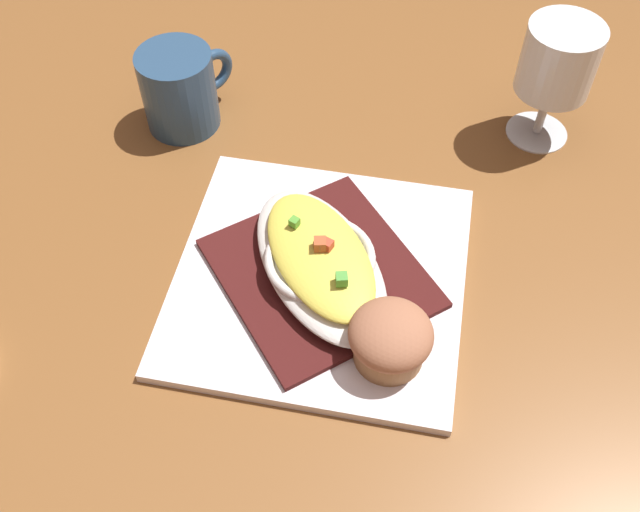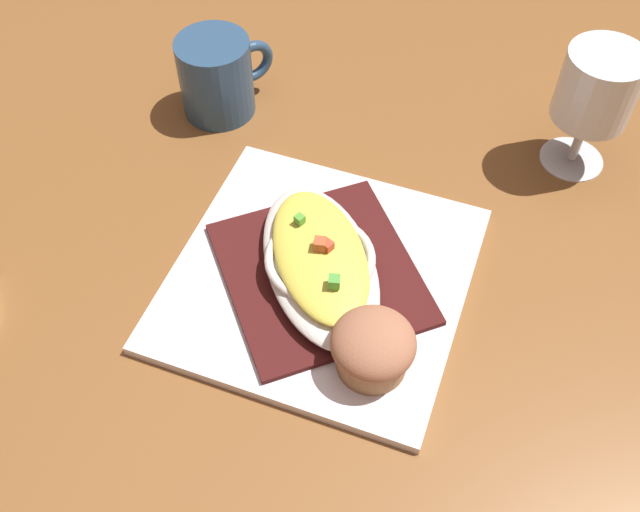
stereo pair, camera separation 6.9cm
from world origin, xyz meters
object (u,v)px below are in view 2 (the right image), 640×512
(stemmed_glass, at_px, (596,93))
(coffee_mug, at_px, (218,80))
(gratin_dish, at_px, (320,260))
(muffin, at_px, (373,347))
(square_plate, at_px, (320,278))

(stemmed_glass, bearing_deg, coffee_mug, -94.24)
(gratin_dish, xyz_separation_m, coffee_mug, (-0.24, -0.15, 0.01))
(gratin_dish, xyz_separation_m, muffin, (0.09, 0.06, 0.01))
(muffin, bearing_deg, gratin_dish, -147.19)
(coffee_mug, distance_m, stemmed_glass, 0.41)
(gratin_dish, height_order, coffee_mug, coffee_mug)
(gratin_dish, height_order, muffin, muffin)
(coffee_mug, bearing_deg, stemmed_glass, 85.76)
(square_plate, height_order, stemmed_glass, stemmed_glass)
(muffin, bearing_deg, square_plate, -147.19)
(muffin, xyz_separation_m, stemmed_glass, (-0.30, 0.20, 0.06))
(stemmed_glass, bearing_deg, square_plate, -51.19)
(square_plate, xyz_separation_m, gratin_dish, (0.00, 0.00, 0.03))
(gratin_dish, bearing_deg, stemmed_glass, 128.81)
(stemmed_glass, bearing_deg, gratin_dish, -51.19)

